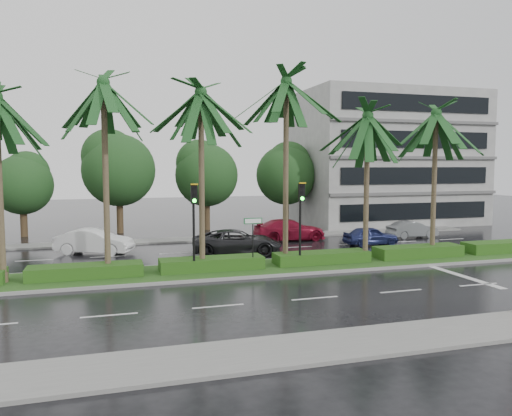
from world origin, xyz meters
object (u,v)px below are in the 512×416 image
object	(u,v)px
car_blue	(371,236)
car_red	(289,230)
car_white	(94,241)
car_grey	(412,229)
street_sign	(253,230)
car_darkgrey	(237,242)
signal_median_left	(194,215)

from	to	relation	value
car_blue	car_red	bearing A→B (deg)	52.47
car_white	car_grey	world-z (taller)	car_white
car_blue	car_grey	bearing A→B (deg)	-64.76
street_sign	car_darkgrey	world-z (taller)	street_sign
car_darkgrey	car_grey	xyz separation A→B (m)	(14.16, 2.90, -0.13)
signal_median_left	car_white	bearing A→B (deg)	120.86
street_sign	car_blue	distance (m)	11.70
signal_median_left	car_white	size ratio (longest dim) A/B	0.95
car_red	car_blue	xyz separation A→B (m)	(4.50, -3.56, -0.13)
car_darkgrey	car_red	size ratio (longest dim) A/B	1.04
car_darkgrey	car_blue	world-z (taller)	car_darkgrey
car_white	car_red	xyz separation A→B (m)	(13.26, 1.66, -0.00)
street_sign	car_darkgrey	bearing A→B (deg)	84.40
car_darkgrey	street_sign	bearing A→B (deg)	-175.24
car_blue	car_grey	distance (m)	5.12
car_red	car_blue	size ratio (longest dim) A/B	1.42
car_darkgrey	car_red	world-z (taller)	car_red
car_white	car_blue	distance (m)	17.86
car_darkgrey	car_blue	xyz separation A→B (m)	(9.50, 0.78, -0.12)
street_sign	car_blue	xyz separation A→B (m)	(10.00, 5.88, -1.50)
street_sign	car_darkgrey	size ratio (longest dim) A/B	0.48
signal_median_left	car_blue	xyz separation A→B (m)	(13.00, 6.06, -2.37)
car_red	car_grey	world-z (taller)	car_red
signal_median_left	car_darkgrey	world-z (taller)	signal_median_left
signal_median_left	car_darkgrey	xyz separation A→B (m)	(3.50, 5.28, -2.25)
car_white	car_darkgrey	bearing A→B (deg)	-86.00
signal_median_left	car_red	size ratio (longest dim) A/B	0.83
signal_median_left	car_red	xyz separation A→B (m)	(8.50, 9.62, -2.24)
car_darkgrey	car_grey	bearing A→B (deg)	-68.08
signal_median_left	car_darkgrey	bearing A→B (deg)	56.47
car_blue	car_grey	xyz separation A→B (m)	(4.66, 2.12, -0.01)
signal_median_left	car_white	world-z (taller)	signal_median_left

